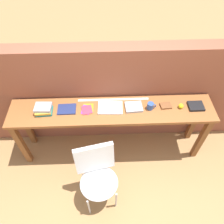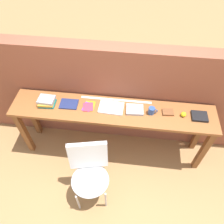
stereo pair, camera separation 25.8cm
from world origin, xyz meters
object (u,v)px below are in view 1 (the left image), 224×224
at_px(pamphlet_pile_colourful, 87,109).
at_px(mug, 151,106).
at_px(chair_white_moulded, 97,175).
at_px(book_open_centre, 110,108).
at_px(book_repair_rightmost, 196,106).
at_px(magazine_cycling, 67,109).
at_px(leather_journal_brown, 166,106).
at_px(book_stack_leftmost, 44,109).
at_px(sports_ball_small, 181,106).

distance_m(pamphlet_pile_colourful, mug, 0.76).
height_order(chair_white_moulded, book_open_centre, book_open_centre).
bearing_deg(book_repair_rightmost, magazine_cycling, 179.16).
height_order(book_open_centre, leather_journal_brown, leather_journal_brown).
xyz_separation_m(book_stack_leftmost, magazine_cycling, (0.27, 0.02, -0.03)).
distance_m(book_stack_leftmost, sports_ball_small, 1.65).
relative_size(magazine_cycling, pamphlet_pile_colourful, 1.19).
height_order(magazine_cycling, mug, mug).
bearing_deg(mug, magazine_cycling, 178.92).
bearing_deg(magazine_cycling, book_repair_rightmost, -1.60).
height_order(pamphlet_pile_colourful, mug, mug).
distance_m(book_stack_leftmost, mug, 1.28).
xyz_separation_m(chair_white_moulded, magazine_cycling, (-0.36, 0.68, 0.36)).
bearing_deg(book_stack_leftmost, book_repair_rightmost, 0.20).
bearing_deg(pamphlet_pile_colourful, book_stack_leftmost, -178.48).
bearing_deg(book_open_centre, chair_white_moulded, -101.12).
height_order(pamphlet_pile_colourful, sports_ball_small, sports_ball_small).
height_order(magazine_cycling, book_repair_rightmost, book_repair_rightmost).
bearing_deg(chair_white_moulded, book_repair_rightmost, 28.84).
bearing_deg(sports_ball_small, chair_white_moulded, -147.11).
xyz_separation_m(sports_ball_small, book_repair_rightmost, (0.19, 0.01, -0.02)).
height_order(book_stack_leftmost, magazine_cycling, book_stack_leftmost).
relative_size(book_stack_leftmost, book_open_centre, 0.69).
relative_size(chair_white_moulded, book_repair_rightmost, 4.85).
bearing_deg(book_repair_rightmost, sports_ball_small, -178.58).
height_order(pamphlet_pile_colourful, book_open_centre, book_open_centre).
bearing_deg(mug, book_open_centre, 177.55).
bearing_deg(pamphlet_pile_colourful, book_repair_rightmost, -0.31).
distance_m(book_open_centre, leather_journal_brown, 0.68).
bearing_deg(pamphlet_pile_colourful, chair_white_moulded, -80.84).
height_order(pamphlet_pile_colourful, book_repair_rightmost, book_repair_rightmost).
relative_size(pamphlet_pile_colourful, leather_journal_brown, 1.41).
xyz_separation_m(book_open_centre, mug, (0.48, -0.02, 0.03)).
relative_size(chair_white_moulded, magazine_cycling, 4.08).
xyz_separation_m(book_open_centre, book_repair_rightmost, (1.04, -0.02, 0.00)).
height_order(book_open_centre, sports_ball_small, sports_ball_small).
xyz_separation_m(book_open_centre, leather_journal_brown, (0.68, 0.01, 0.00)).
bearing_deg(book_stack_leftmost, sports_ball_small, 0.02).
relative_size(chair_white_moulded, mug, 8.10).
distance_m(leather_journal_brown, sports_ball_small, 0.18).
height_order(book_stack_leftmost, sports_ball_small, book_stack_leftmost).
relative_size(book_open_centre, mug, 2.67).
height_order(chair_white_moulded, pamphlet_pile_colourful, chair_white_moulded).
height_order(magazine_cycling, leather_journal_brown, leather_journal_brown).
xyz_separation_m(chair_white_moulded, mug, (0.65, 0.66, 0.40)).
relative_size(book_open_centre, book_repair_rightmost, 1.60).
relative_size(chair_white_moulded, book_stack_leftmost, 4.40).
bearing_deg(mug, leather_journal_brown, 7.64).
xyz_separation_m(book_stack_leftmost, sports_ball_small, (1.65, 0.00, -0.01)).
height_order(chair_white_moulded, mug, mug).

